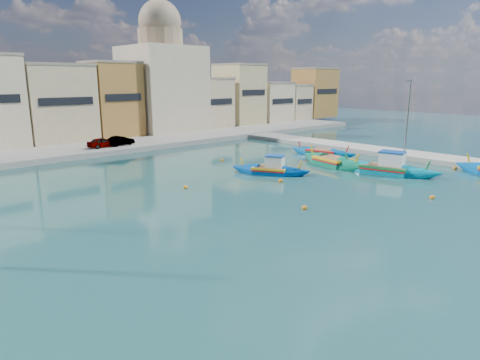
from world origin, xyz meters
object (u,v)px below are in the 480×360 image
church_block (162,77)px  luzzu_cyan_mid (322,153)px  quay_street_lamp (407,116)px  luzzu_blue_cabin (271,171)px  luzzu_turquoise_cabin (385,169)px  luzzu_green (333,162)px

church_block → luzzu_cyan_mid: church_block is taller
quay_street_lamp → luzzu_blue_cabin: size_ratio=1.10×
luzzu_turquoise_cabin → luzzu_cyan_mid: luzzu_turquoise_cabin is taller
luzzu_green → luzzu_cyan_mid: bearing=46.6°
luzzu_turquoise_cabin → church_block: bearing=88.2°
luzzu_blue_cabin → luzzu_cyan_mid: bearing=13.1°
church_block → luzzu_turquoise_cabin: 37.46m
church_block → luzzu_blue_cabin: 32.12m
quay_street_lamp → luzzu_blue_cabin: quay_street_lamp is taller
luzzu_blue_cabin → luzzu_cyan_mid: size_ratio=0.89×
luzzu_turquoise_cabin → luzzu_cyan_mid: (3.44, 9.24, -0.13)m
quay_street_lamp → church_block: bearing=102.3°
luzzu_turquoise_cabin → luzzu_blue_cabin: size_ratio=1.36×
luzzu_turquoise_cabin → quay_street_lamp: bearing=16.6°
quay_street_lamp → luzzu_cyan_mid: (-5.19, 6.67, -4.09)m
luzzu_turquoise_cabin → luzzu_cyan_mid: size_ratio=1.22×
luzzu_turquoise_cabin → luzzu_cyan_mid: 9.86m
quay_street_lamp → luzzu_green: size_ratio=0.89×
church_block → luzzu_green: (-1.51, -31.31, -8.11)m
luzzu_turquoise_cabin → luzzu_green: (-0.33, 5.26, -0.08)m
church_block → quay_street_lamp: (7.44, -34.00, -4.07)m
luzzu_cyan_mid → luzzu_blue_cabin: bearing=-166.9°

